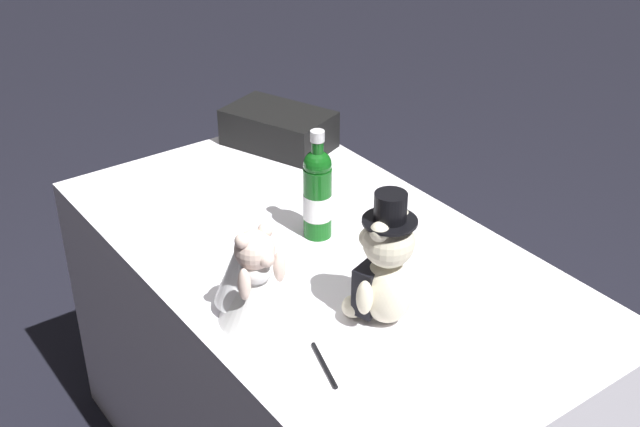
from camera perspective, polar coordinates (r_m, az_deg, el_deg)
reception_table at (r=2.19m, az=0.00°, el=-11.14°), size 1.41×0.79×0.78m
teddy_bear_groom at (r=1.67m, az=4.46°, el=-3.84°), size 0.15×0.15×0.30m
teddy_bear_bride at (r=1.70m, az=-4.78°, el=-4.54°), size 0.20×0.17×0.22m
champagne_bottle at (r=1.95m, az=-0.17°, el=1.47°), size 0.07×0.07×0.28m
signing_pen at (r=1.62m, az=0.24°, el=-10.38°), size 0.14×0.05×0.01m
gift_case_black at (r=2.44m, az=-2.89°, el=5.92°), size 0.36×0.29×0.11m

